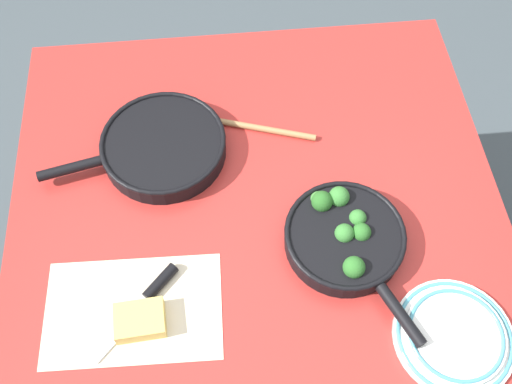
{
  "coord_description": "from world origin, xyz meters",
  "views": [
    {
      "loc": [
        -0.06,
        -0.64,
        1.84
      ],
      "look_at": [
        0.0,
        0.0,
        0.75
      ],
      "focal_mm": 40.0,
      "sensor_mm": 36.0,
      "label": 1
    }
  ],
  "objects": [
    {
      "name": "skillet_eggs",
      "position": [
        -0.2,
        0.14,
        0.75
      ],
      "size": [
        0.43,
        0.29,
        0.05
      ],
      "rotation": [
        0.0,
        0.0,
        3.36
      ],
      "color": "black",
      "rests_on": "dining_table_red"
    },
    {
      "name": "dining_table_red",
      "position": [
        0.0,
        0.0,
        0.65
      ],
      "size": [
        1.1,
        1.03,
        0.73
      ],
      "color": "#B72D28",
      "rests_on": "ground_plane"
    },
    {
      "name": "wooden_spoon",
      "position": [
        -0.05,
        0.21,
        0.74
      ],
      "size": [
        0.35,
        0.14,
        0.02
      ],
      "rotation": [
        0.0,
        0.0,
        2.83
      ],
      "color": "#A87A4C",
      "rests_on": "dining_table_red"
    },
    {
      "name": "grater_knife",
      "position": [
        -0.24,
        -0.22,
        0.74
      ],
      "size": [
        0.18,
        0.19,
        0.02
      ],
      "rotation": [
        0.0,
        0.0,
        3.96
      ],
      "color": "silver",
      "rests_on": "dining_table_red"
    },
    {
      "name": "ground_plane",
      "position": [
        0.0,
        0.0,
        0.0
      ],
      "size": [
        14.0,
        14.0,
        0.0
      ],
      "primitive_type": "plane",
      "color": "#424C51"
    },
    {
      "name": "dinner_plate_stack",
      "position": [
        0.35,
        -0.36,
        0.74
      ],
      "size": [
        0.24,
        0.24,
        0.03
      ],
      "color": "white",
      "rests_on": "dining_table_red"
    },
    {
      "name": "parchment_sheet",
      "position": [
        -0.27,
        -0.24,
        0.73
      ],
      "size": [
        0.36,
        0.24,
        0.0
      ],
      "color": "beige",
      "rests_on": "dining_table_red"
    },
    {
      "name": "skillet_broccoli",
      "position": [
        0.18,
        -0.13,
        0.76
      ],
      "size": [
        0.26,
        0.37,
        0.07
      ],
      "rotation": [
        0.0,
        0.0,
        5.13
      ],
      "color": "black",
      "rests_on": "dining_table_red"
    },
    {
      "name": "cheese_block",
      "position": [
        -0.26,
        -0.27,
        0.75
      ],
      "size": [
        0.1,
        0.08,
        0.04
      ],
      "color": "#E0C15B",
      "rests_on": "dining_table_red"
    }
  ]
}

